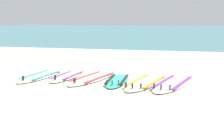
% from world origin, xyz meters
% --- Properties ---
extents(ground_plane, '(80.00, 80.00, 0.00)m').
position_xyz_m(ground_plane, '(0.00, 0.00, 0.00)').
color(ground_plane, '#C1B599').
extents(sea, '(80.00, 60.00, 0.10)m').
position_xyz_m(sea, '(0.00, 36.82, 0.05)').
color(sea, teal).
rests_on(sea, ground).
extents(wave_foam_strip, '(80.00, 0.72, 0.11)m').
position_xyz_m(wave_foam_strip, '(0.00, 7.18, 0.06)').
color(wave_foam_strip, white).
rests_on(wave_foam_strip, ground).
extents(surfboard_0, '(0.65, 2.25, 0.18)m').
position_xyz_m(surfboard_0, '(-1.41, 0.12, 0.04)').
color(surfboard_0, white).
rests_on(surfboard_0, ground).
extents(surfboard_1, '(0.52, 2.00, 0.18)m').
position_xyz_m(surfboard_1, '(-0.68, 0.28, 0.04)').
color(surfboard_1, silver).
rests_on(surfboard_1, ground).
extents(surfboard_2, '(0.98, 2.50, 0.18)m').
position_xyz_m(surfboard_2, '(0.07, 0.19, 0.04)').
color(surfboard_2, white).
rests_on(surfboard_2, ground).
extents(surfboard_3, '(0.70, 2.07, 0.18)m').
position_xyz_m(surfboard_3, '(0.78, 0.00, 0.04)').
color(surfboard_3, '#2DB793').
rests_on(surfboard_3, ground).
extents(surfboard_4, '(1.00, 2.62, 0.18)m').
position_xyz_m(surfboard_4, '(1.53, -0.02, 0.04)').
color(surfboard_4, white).
rests_on(surfboard_4, ground).
extents(surfboard_5, '(1.08, 2.66, 0.18)m').
position_xyz_m(surfboard_5, '(2.18, 0.01, 0.04)').
color(surfboard_5, white).
rests_on(surfboard_5, ground).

